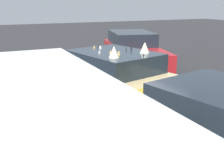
# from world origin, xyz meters

# --- Properties ---
(ground_plane) EXTENTS (60.00, 60.00, 0.00)m
(ground_plane) POSITION_xyz_m (0.00, 0.00, 0.00)
(ground_plane) COLOR #2D2D30
(art_car_decorated) EXTENTS (4.86, 2.93, 1.68)m
(art_car_decorated) POSITION_xyz_m (0.08, 0.02, 0.72)
(art_car_decorated) COLOR #D8BC7F
(art_car_decorated) RESTS_ON ground
(parked_sedan_far_right) EXTENTS (4.84, 2.74, 1.49)m
(parked_sedan_far_right) POSITION_xyz_m (3.59, -2.26, 0.76)
(parked_sedan_far_right) COLOR red
(parked_sedan_far_right) RESTS_ON ground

